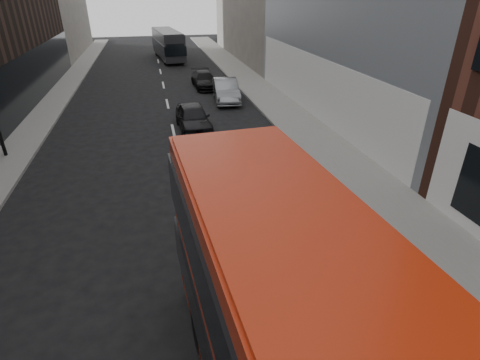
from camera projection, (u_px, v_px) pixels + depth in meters
sidewalk_right at (271, 100)px, 27.69m from camera, size 3.00×80.00×0.15m
sidewalk_left at (45, 114)px, 24.56m from camera, size 2.00×80.00×0.15m
grey_bus at (168, 44)px, 43.02m from camera, size 3.35×10.03×3.19m
car_a at (193, 118)px, 21.78m from camera, size 1.94×4.49×1.51m
car_b at (226, 90)px, 27.42m from camera, size 2.11×4.92×1.58m
car_c at (204, 80)px, 31.19m from camera, size 1.96×4.48×1.28m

